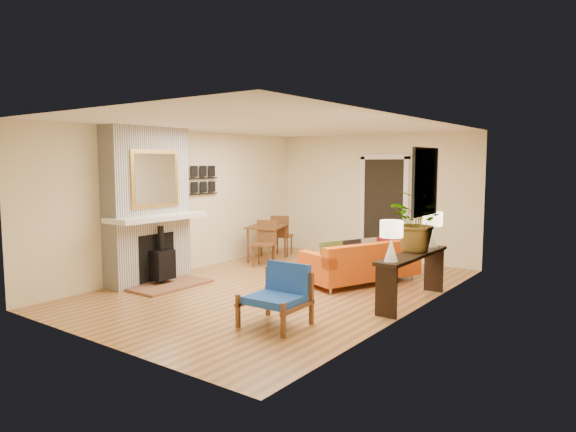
% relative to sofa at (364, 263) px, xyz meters
% --- Properties ---
extents(room_shell, '(6.50, 6.50, 6.50)m').
position_rel_sofa_xyz_m(room_shell, '(-0.32, 1.54, 0.90)').
color(room_shell, '#C17E4A').
rests_on(room_shell, ground).
extents(fireplace, '(1.09, 1.68, 2.60)m').
position_rel_sofa_xyz_m(fireplace, '(-2.92, -2.10, 0.90)').
color(fireplace, white).
rests_on(fireplace, ground).
extents(sofa, '(1.53, 2.16, 0.78)m').
position_rel_sofa_xyz_m(sofa, '(0.00, 0.00, 0.00)').
color(sofa, silver).
rests_on(sofa, ground).
extents(ottoman, '(0.82, 0.82, 0.39)m').
position_rel_sofa_xyz_m(ottoman, '(-0.67, -0.07, -0.12)').
color(ottoman, silver).
rests_on(ottoman, ground).
extents(blue_chair, '(0.75, 0.74, 0.76)m').
position_rel_sofa_xyz_m(blue_chair, '(0.19, -2.58, 0.06)').
color(blue_chair, brown).
rests_on(blue_chair, ground).
extents(dining_table, '(1.08, 1.68, 0.89)m').
position_rel_sofa_xyz_m(dining_table, '(-2.51, 0.64, 0.24)').
color(dining_table, brown).
rests_on(dining_table, ground).
extents(console_table, '(0.34, 1.85, 0.72)m').
position_rel_sofa_xyz_m(console_table, '(1.15, -0.70, 0.23)').
color(console_table, black).
rests_on(console_table, ground).
extents(lamp_near, '(0.30, 0.30, 0.54)m').
position_rel_sofa_xyz_m(lamp_near, '(1.15, -1.43, 0.72)').
color(lamp_near, white).
rests_on(lamp_near, console_table).
extents(lamp_far, '(0.30, 0.30, 0.54)m').
position_rel_sofa_xyz_m(lamp_far, '(1.15, 0.04, 0.72)').
color(lamp_far, white).
rests_on(lamp_far, console_table).
extents(houseplant, '(1.00, 0.94, 0.89)m').
position_rel_sofa_xyz_m(houseplant, '(1.14, -0.50, 0.83)').
color(houseplant, '#1E5919').
rests_on(houseplant, console_table).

